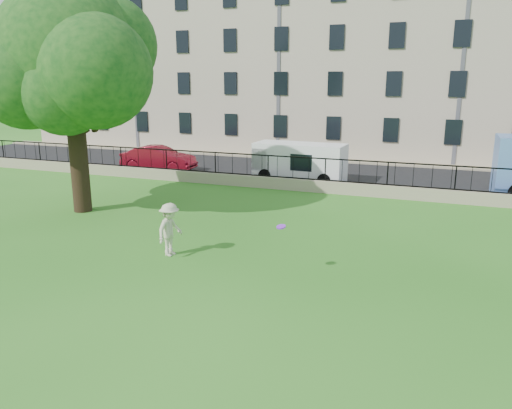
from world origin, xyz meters
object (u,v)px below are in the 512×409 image
at_px(frisbee, 281,227).
at_px(white_van, 300,162).
at_px(man, 170,230).
at_px(red_sedan, 159,158).
at_px(tree, 68,57).

xyz_separation_m(frisbee, white_van, (-3.30, 13.42, -0.40)).
bearing_deg(frisbee, man, 175.44).
xyz_separation_m(man, red_sedan, (-8.50, 13.12, -0.11)).
distance_m(frisbee, white_van, 13.83).
bearing_deg(man, red_sedan, 38.83).
height_order(frisbee, white_van, white_van).
distance_m(frisbee, red_sedan, 18.22).
xyz_separation_m(red_sedan, white_van, (9.00, 0.00, 0.29)).
distance_m(man, red_sedan, 15.63).
bearing_deg(tree, frisbee, -20.68).
relative_size(tree, red_sedan, 2.11).
bearing_deg(tree, red_sedan, 101.88).
height_order(tree, frisbee, tree).
bearing_deg(red_sedan, frisbee, -142.19).
bearing_deg(frisbee, white_van, 103.81).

